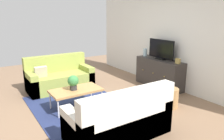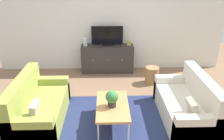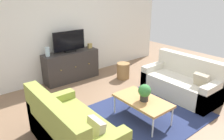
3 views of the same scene
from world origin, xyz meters
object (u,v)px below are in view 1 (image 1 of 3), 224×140
object	(u,v)px
couch_right_side	(121,121)
flat_screen_tv	(161,50)
glass_vase	(145,52)
mantel_clock	(178,61)
potted_plant	(73,82)
wicker_basket	(170,98)
tv_console	(159,73)
couch_left_side	(59,78)
coffee_table	(76,91)

from	to	relation	value
couch_right_side	flat_screen_tv	bearing A→B (deg)	122.43
glass_vase	mantel_clock	xyz separation A→B (m)	(1.21, 0.00, -0.05)
couch_right_side	mantel_clock	world-z (taller)	mantel_clock
potted_plant	mantel_clock	bearing A→B (deg)	77.95
wicker_basket	tv_console	bearing A→B (deg)	145.10
couch_left_side	coffee_table	distance (m)	1.43
coffee_table	wicker_basket	size ratio (longest dim) A/B	2.45
potted_plant	glass_vase	size ratio (longest dim) A/B	1.39
wicker_basket	mantel_clock	bearing A→B (deg)	123.76
couch_left_side	glass_vase	bearing A→B (deg)	72.57
tv_console	glass_vase	size ratio (longest dim) A/B	6.47
couch_left_side	mantel_clock	xyz separation A→B (m)	(1.95, 2.37, 0.54)
tv_console	glass_vase	distance (m)	0.78
coffee_table	mantel_clock	size ratio (longest dim) A/B	8.08
potted_plant	flat_screen_tv	xyz separation A→B (m)	(-0.06, 2.57, 0.44)
glass_vase	mantel_clock	distance (m)	1.21
couch_right_side	tv_console	bearing A→B (deg)	122.65
couch_left_side	couch_right_side	distance (m)	2.87
wicker_basket	couch_right_side	bearing A→B (deg)	-76.18
coffee_table	tv_console	distance (m)	2.50
flat_screen_tv	wicker_basket	size ratio (longest dim) A/B	2.00
couch_right_side	coffee_table	distance (m)	1.46
glass_vase	potted_plant	bearing A→B (deg)	-75.44
potted_plant	tv_console	distance (m)	2.56
couch_right_side	potted_plant	distance (m)	1.50
couch_right_side	coffee_table	size ratio (longest dim) A/B	1.59
glass_vase	mantel_clock	size ratio (longest dim) A/B	1.72
flat_screen_tv	mantel_clock	xyz separation A→B (m)	(0.60, -0.02, -0.20)
couch_left_side	couch_right_side	world-z (taller)	same
glass_vase	couch_left_side	bearing A→B (deg)	-107.43
mantel_clock	wicker_basket	xyz separation A→B (m)	(0.53, -0.79, -0.62)
potted_plant	wicker_basket	xyz separation A→B (m)	(1.07, 1.76, -0.38)
couch_right_side	couch_left_side	bearing A→B (deg)	180.00
couch_left_side	glass_vase	distance (m)	2.56
couch_right_side	potted_plant	xyz separation A→B (m)	(-1.46, -0.18, 0.30)
coffee_table	potted_plant	world-z (taller)	potted_plant
couch_right_side	mantel_clock	size ratio (longest dim) A/B	12.82
couch_left_side	mantel_clock	size ratio (longest dim) A/B	12.82
flat_screen_tv	tv_console	bearing A→B (deg)	-90.00
couch_left_side	couch_right_side	size ratio (longest dim) A/B	1.00
couch_right_side	tv_console	size ratio (longest dim) A/B	1.15
couch_left_side	tv_console	world-z (taller)	couch_left_side
potted_plant	coffee_table	bearing A→B (deg)	77.23
couch_left_side	mantel_clock	distance (m)	3.12
tv_console	flat_screen_tv	size ratio (longest dim) A/B	1.69
potted_plant	mantel_clock	size ratio (longest dim) A/B	2.39
tv_console	mantel_clock	world-z (taller)	mantel_clock
glass_vase	wicker_basket	world-z (taller)	glass_vase
tv_console	wicker_basket	size ratio (longest dim) A/B	3.38
couch_left_side	flat_screen_tv	world-z (taller)	flat_screen_tv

